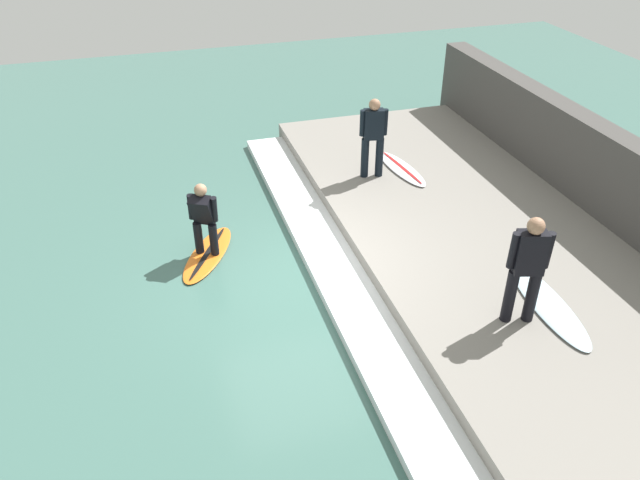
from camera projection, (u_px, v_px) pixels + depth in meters
name	position (u px, v px, depth m)	size (l,w,h in m)	color
ground_plane	(293.00, 280.00, 10.25)	(28.00, 28.00, 0.00)	#426B60
concrete_ledge	(477.00, 239.00, 10.95)	(4.40, 11.45, 0.37)	gray
back_wall	(605.00, 183.00, 11.14)	(0.50, 12.02, 1.87)	#474442
wave_foam_crest	(335.00, 269.00, 10.38)	(0.85, 10.87, 0.15)	white
surfboard_riding	(208.00, 254.00, 10.84)	(1.36, 1.85, 0.07)	orange
surfer_riding	(203.00, 216.00, 10.42)	(0.51, 0.53, 1.34)	black
surfer_waiting_near	(373.00, 134.00, 12.13)	(0.54, 0.30, 1.61)	black
surfboard_waiting_near	(402.00, 169.00, 12.83)	(0.64, 1.79, 0.07)	silver
surfer_waiting_far	(528.00, 265.00, 8.34)	(0.55, 0.36, 1.66)	black
surfboard_waiting_far	(548.00, 304.00, 9.07)	(0.68, 2.11, 0.06)	silver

